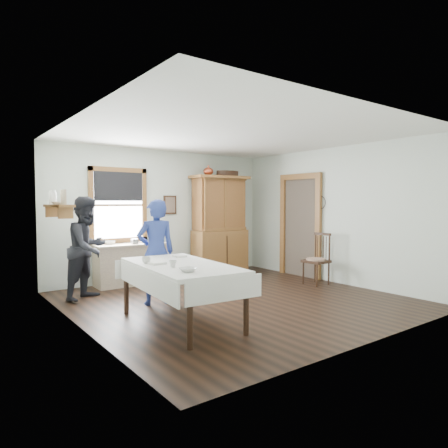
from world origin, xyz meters
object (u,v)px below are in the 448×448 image
(dining_table, at_px, (181,294))
(wicker_basket, at_px, (205,272))
(woman_blue, at_px, (156,256))
(figure_dark, at_px, (88,252))
(work_counter, at_px, (131,264))
(spindle_chair, at_px, (316,259))
(china_hutch, at_px, (220,225))
(pail, at_px, (201,269))

(dining_table, xyz_separation_m, wicker_basket, (2.13, 2.62, -0.31))
(woman_blue, distance_m, figure_dark, 1.24)
(work_counter, xyz_separation_m, wicker_basket, (1.64, -0.15, -0.31))
(work_counter, height_order, wicker_basket, work_counter)
(spindle_chair, relative_size, woman_blue, 0.66)
(china_hutch, distance_m, wicker_basket, 1.11)
(spindle_chair, distance_m, wicker_basket, 2.41)
(dining_table, relative_size, spindle_chair, 1.97)
(work_counter, xyz_separation_m, woman_blue, (-0.29, -1.65, 0.36))
(china_hutch, bearing_deg, woman_blue, -142.50)
(work_counter, xyz_separation_m, spindle_chair, (2.91, -2.15, 0.10))
(china_hutch, bearing_deg, dining_table, -129.85)
(spindle_chair, height_order, woman_blue, woman_blue)
(spindle_chair, height_order, figure_dark, figure_dark)
(dining_table, height_order, wicker_basket, dining_table)
(china_hutch, relative_size, spindle_chair, 2.17)
(china_hutch, bearing_deg, figure_dark, -165.44)
(dining_table, distance_m, pail, 3.36)
(woman_blue, height_order, figure_dark, figure_dark)
(dining_table, relative_size, figure_dark, 1.26)
(woman_blue, bearing_deg, dining_table, 90.80)
(china_hutch, height_order, wicker_basket, china_hutch)
(work_counter, relative_size, figure_dark, 0.89)
(pail, xyz_separation_m, woman_blue, (-1.84, -1.53, 0.61))
(pail, bearing_deg, figure_dark, -168.34)
(work_counter, distance_m, wicker_basket, 1.67)
(work_counter, bearing_deg, figure_dark, -146.46)
(china_hutch, distance_m, spindle_chair, 2.31)
(pail, distance_m, figure_dark, 2.72)
(china_hutch, height_order, dining_table, china_hutch)
(pail, bearing_deg, woman_blue, -140.35)
(spindle_chair, bearing_deg, china_hutch, 108.11)
(dining_table, bearing_deg, pail, 52.26)
(work_counter, bearing_deg, spindle_chair, -35.21)
(wicker_basket, bearing_deg, dining_table, -129.12)
(pail, distance_m, wicker_basket, 0.11)
(dining_table, distance_m, spindle_chair, 3.46)
(china_hutch, distance_m, figure_dark, 3.20)
(figure_dark, bearing_deg, pail, -22.58)
(pail, height_order, figure_dark, figure_dark)
(china_hutch, bearing_deg, wicker_basket, -166.24)
(china_hutch, height_order, pail, china_hutch)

